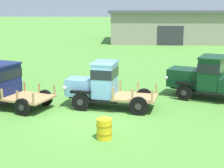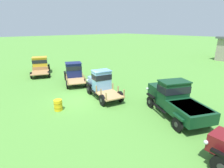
% 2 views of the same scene
% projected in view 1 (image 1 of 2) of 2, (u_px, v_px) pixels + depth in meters
% --- Properties ---
extents(ground_plane, '(240.00, 240.00, 0.00)m').
position_uv_depth(ground_plane, '(93.00, 119.00, 15.55)').
color(ground_plane, '#518E38').
extents(farm_shed, '(21.76, 9.64, 4.26)m').
position_uv_depth(farm_shed, '(190.00, 26.00, 46.37)').
color(farm_shed, gray).
rests_on(farm_shed, ground).
extents(vintage_truck_midrow_center, '(4.77, 2.54, 2.34)m').
position_uv_depth(vintage_truck_midrow_center, '(102.00, 84.00, 17.07)').
color(vintage_truck_midrow_center, black).
rests_on(vintage_truck_midrow_center, ground).
extents(vintage_truck_far_side, '(5.69, 3.90, 2.35)m').
position_uv_depth(vintage_truck_far_side, '(216.00, 78.00, 18.58)').
color(vintage_truck_far_side, black).
rests_on(vintage_truck_far_side, ground).
extents(oil_drum_beside_row, '(0.63, 0.63, 0.82)m').
position_uv_depth(oil_drum_beside_row, '(104.00, 129.00, 13.19)').
color(oil_drum_beside_row, gold).
rests_on(oil_drum_beside_row, ground).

